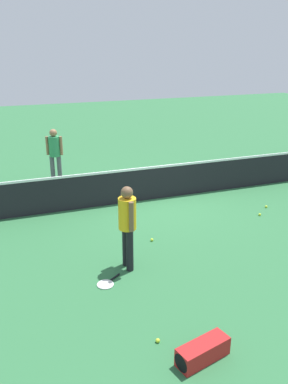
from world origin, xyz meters
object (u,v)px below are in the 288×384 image
(tennis_ball_by_net, at_px, (260,215))
(equipment_bag, at_px, (201,352))
(player_far_side, at_px, (55,151))
(tennis_ball_near_player, at_px, (158,341))
(tennis_ball_midcourt, at_px, (266,207))
(player_near_side, at_px, (127,221))
(tennis_racket_far_player, at_px, (83,182))
(tennis_ball_baseline, at_px, (152,240))
(tennis_racket_near_player, at_px, (106,284))

(tennis_ball_by_net, xyz_separation_m, equipment_bag, (-3.77, -3.98, 0.11))
(player_far_side, bearing_deg, tennis_ball_near_player, -87.80)
(tennis_ball_near_player, distance_m, tennis_ball_by_net, 5.43)
(player_far_side, xyz_separation_m, tennis_ball_midcourt, (4.98, -4.10, -0.98))
(player_near_side, xyz_separation_m, tennis_ball_midcourt, (4.44, 1.64, -0.98))
(tennis_racket_far_player, xyz_separation_m, tennis_ball_baseline, (0.60, -4.55, 0.02))
(tennis_ball_by_net, height_order, tennis_ball_baseline, same)
(player_far_side, xyz_separation_m, equipment_bag, (0.74, -8.47, -0.87))
(player_near_side, distance_m, player_far_side, 5.77)
(player_far_side, distance_m, tennis_racket_far_player, 1.31)
(tennis_racket_near_player, xyz_separation_m, tennis_racket_far_player, (0.81, 5.87, 0.00))
(equipment_bag, bearing_deg, tennis_racket_near_player, 108.27)
(tennis_racket_far_player, distance_m, equipment_bag, 8.16)
(player_near_side, relative_size, tennis_ball_baseline, 25.76)
(player_near_side, height_order, tennis_racket_near_player, player_near_side)
(tennis_racket_near_player, bearing_deg, tennis_racket_far_player, 82.16)
(player_far_side, distance_m, equipment_bag, 8.55)
(tennis_ball_midcourt, relative_size, tennis_ball_baseline, 1.00)
(tennis_ball_by_net, relative_size, tennis_ball_midcourt, 1.00)
(tennis_racket_far_player, distance_m, tennis_ball_midcourt, 5.65)
(player_far_side, relative_size, tennis_racket_near_player, 2.97)
(equipment_bag, bearing_deg, tennis_ball_midcourt, 45.84)
(player_near_side, xyz_separation_m, tennis_ball_by_net, (3.96, 1.25, -0.98))
(player_near_side, relative_size, tennis_ball_midcourt, 25.76)
(tennis_ball_midcourt, xyz_separation_m, equipment_bag, (-4.24, -4.37, 0.11))
(player_near_side, height_order, equipment_bag, player_near_side)
(player_far_side, height_order, tennis_ball_midcourt, player_far_side)
(player_near_side, distance_m, tennis_racket_near_player, 1.22)
(player_far_side, height_order, tennis_ball_baseline, player_far_side)
(tennis_racket_far_player, xyz_separation_m, tennis_ball_near_player, (-0.48, -7.61, 0.02))
(player_near_side, height_order, tennis_ball_midcourt, player_near_side)
(tennis_racket_far_player, relative_size, equipment_bag, 0.72)
(player_near_side, xyz_separation_m, tennis_racket_near_player, (-0.56, -0.44, -1.00))
(equipment_bag, bearing_deg, tennis_ball_near_player, 128.55)
(tennis_racket_near_player, xyz_separation_m, tennis_ball_by_net, (4.52, 1.69, 0.02))
(player_near_side, xyz_separation_m, tennis_racket_far_player, (0.25, 5.43, -1.00))
(tennis_ball_midcourt, bearing_deg, tennis_racket_far_player, 137.91)
(tennis_racket_near_player, xyz_separation_m, tennis_ball_baseline, (1.41, 1.32, 0.02))
(tennis_racket_far_player, relative_size, tennis_ball_midcourt, 9.18)
(tennis_racket_near_player, height_order, tennis_ball_midcourt, tennis_ball_midcourt)
(tennis_racket_far_player, relative_size, tennis_ball_baseline, 9.18)
(player_far_side, xyz_separation_m, tennis_ball_near_player, (0.30, -7.93, -0.98))
(tennis_racket_near_player, height_order, equipment_bag, equipment_bag)
(tennis_ball_midcourt, distance_m, equipment_bag, 6.09)
(tennis_ball_by_net, xyz_separation_m, tennis_ball_midcourt, (0.48, 0.39, 0.00))
(player_near_side, xyz_separation_m, tennis_ball_baseline, (0.85, 0.88, -0.98))
(tennis_racket_near_player, bearing_deg, equipment_bag, -71.73)
(tennis_ball_by_net, bearing_deg, tennis_ball_near_player, -140.66)
(player_far_side, distance_m, tennis_ball_by_net, 6.43)
(tennis_ball_near_player, bearing_deg, player_near_side, 83.78)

